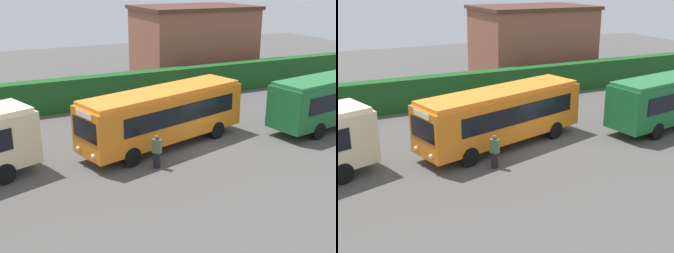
% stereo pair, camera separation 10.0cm
% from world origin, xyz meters
% --- Properties ---
extents(ground_plane, '(77.20, 77.20, 0.00)m').
position_xyz_m(ground_plane, '(0.00, 0.00, 0.00)').
color(ground_plane, '#514F4C').
extents(bus_orange, '(10.17, 5.07, 3.18)m').
position_xyz_m(bus_orange, '(-1.85, 0.69, 1.83)').
color(bus_orange, orange).
rests_on(bus_orange, ground_plane).
extents(person_left, '(0.48, 0.51, 1.71)m').
position_xyz_m(person_left, '(-3.44, -1.93, 0.90)').
color(person_left, black).
rests_on(person_left, ground_plane).
extents(hedge_row, '(50.60, 1.17, 2.26)m').
position_xyz_m(hedge_row, '(0.00, 9.68, 1.13)').
color(hedge_row, '#1A4F1E').
rests_on(hedge_row, ground_plane).
extents(depot_building, '(10.17, 7.25, 6.48)m').
position_xyz_m(depot_building, '(7.82, 15.21, 3.25)').
color(depot_building, brown).
rests_on(depot_building, ground_plane).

